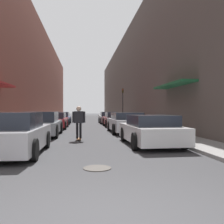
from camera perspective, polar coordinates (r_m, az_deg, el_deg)
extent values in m
plane|color=#38383A|center=(28.18, -6.12, -2.43)|extent=(137.90, 137.90, 0.00)
cube|color=gray|center=(34.69, -13.64, -1.78)|extent=(1.80, 62.68, 0.12)
cube|color=gray|center=(34.76, 1.20, -1.77)|extent=(1.80, 62.68, 0.12)
cube|color=brown|center=(35.46, -18.36, 8.17)|extent=(4.00, 62.68, 12.37)
cube|color=#564C47|center=(35.52, 5.88, 7.71)|extent=(4.00, 62.68, 11.78)
cube|color=#1E6038|center=(15.05, 13.83, 6.03)|extent=(1.00, 4.80, 0.12)
cube|color=#B7B7BC|center=(8.79, -21.75, -5.60)|extent=(1.92, 4.01, 0.69)
cube|color=#232833|center=(8.55, -22.11, -1.76)|extent=(1.67, 2.09, 0.50)
cylinder|color=black|center=(9.83, -14.67, -6.10)|extent=(0.18, 0.64, 0.64)
cylinder|color=black|center=(7.42, -17.37, -8.28)|extent=(0.18, 0.64, 0.64)
cube|color=gray|center=(14.47, -15.81, -3.27)|extent=(1.97, 4.50, 0.61)
cube|color=#232833|center=(14.22, -15.96, -1.02)|extent=(1.72, 2.35, 0.54)
cylinder|color=black|center=(16.02, -18.36, -3.43)|extent=(0.18, 0.71, 0.71)
cylinder|color=black|center=(15.74, -11.60, -3.48)|extent=(0.18, 0.71, 0.71)
cylinder|color=black|center=(13.31, -20.80, -4.24)|extent=(0.18, 0.71, 0.71)
cylinder|color=black|center=(12.98, -12.66, -4.34)|extent=(0.18, 0.71, 0.71)
cube|color=maroon|center=(19.98, -12.95, -2.26)|extent=(1.85, 4.51, 0.62)
cube|color=#232833|center=(19.73, -13.02, -0.77)|extent=(1.62, 2.35, 0.43)
cylinder|color=black|center=(21.48, -14.90, -2.51)|extent=(0.18, 0.64, 0.64)
cylinder|color=black|center=(21.30, -10.14, -2.53)|extent=(0.18, 0.64, 0.64)
cylinder|color=black|center=(18.73, -16.13, -2.96)|extent=(0.18, 0.64, 0.64)
cylinder|color=black|center=(18.52, -10.67, -2.99)|extent=(0.18, 0.64, 0.64)
cube|color=navy|center=(25.73, -11.55, -1.70)|extent=(1.76, 4.74, 0.57)
cube|color=#232833|center=(25.48, -11.60, -0.53)|extent=(1.54, 2.46, 0.49)
cylinder|color=black|center=(27.28, -13.08, -1.89)|extent=(0.18, 0.61, 0.61)
cylinder|color=black|center=(27.15, -9.48, -1.90)|extent=(0.18, 0.61, 0.61)
cylinder|color=black|center=(24.37, -13.86, -2.18)|extent=(0.18, 0.61, 0.61)
cylinder|color=black|center=(24.22, -9.83, -2.19)|extent=(0.18, 0.61, 0.61)
cube|color=silver|center=(10.44, 8.77, -4.75)|extent=(1.99, 4.17, 0.64)
cube|color=#232833|center=(10.21, 9.08, -1.90)|extent=(1.71, 2.19, 0.42)
cylinder|color=black|center=(11.51, 2.63, -5.13)|extent=(0.18, 0.64, 0.64)
cylinder|color=black|center=(11.94, 11.40, -4.93)|extent=(0.18, 0.64, 0.64)
cylinder|color=black|center=(9.01, 5.26, -6.70)|extent=(0.18, 0.64, 0.64)
cylinder|color=black|center=(9.56, 16.17, -6.31)|extent=(0.18, 0.64, 0.64)
cube|color=#B7B7BC|center=(15.94, 3.22, -2.83)|extent=(2.01, 4.53, 0.68)
cube|color=#232833|center=(15.70, 3.36, -0.88)|extent=(1.74, 2.37, 0.42)
cylinder|color=black|center=(17.20, -0.67, -3.23)|extent=(0.18, 0.65, 0.65)
cylinder|color=black|center=(17.50, 5.48, -3.17)|extent=(0.18, 0.65, 0.65)
cylinder|color=black|center=(14.44, 0.48, -3.95)|extent=(0.18, 0.65, 0.65)
cylinder|color=black|center=(14.79, 7.75, -3.85)|extent=(0.18, 0.65, 0.65)
cube|color=maroon|center=(21.73, 0.66, -2.02)|extent=(1.82, 4.22, 0.61)
cube|color=#232833|center=(21.50, 0.73, -0.64)|extent=(1.59, 2.20, 0.44)
cylinder|color=black|center=(22.94, -1.91, -2.28)|extent=(0.18, 0.66, 0.66)
cylinder|color=black|center=(23.15, 2.39, -2.25)|extent=(0.18, 0.66, 0.66)
cylinder|color=black|center=(20.35, -1.30, -2.64)|extent=(0.18, 0.66, 0.66)
cylinder|color=black|center=(20.58, 3.53, -2.60)|extent=(0.18, 0.66, 0.66)
cube|color=gray|center=(26.65, -0.75, -1.57)|extent=(1.92, 4.24, 0.61)
cube|color=#232833|center=(26.43, -0.71, -0.44)|extent=(1.68, 2.21, 0.45)
cylinder|color=black|center=(27.88, -2.92, -1.81)|extent=(0.18, 0.62, 0.62)
cylinder|color=black|center=(28.06, 0.85, -1.80)|extent=(0.18, 0.62, 0.62)
cylinder|color=black|center=(25.27, -2.54, -2.06)|extent=(0.18, 0.62, 0.62)
cylinder|color=black|center=(25.47, 1.62, -2.04)|extent=(0.18, 0.62, 0.62)
cube|color=brown|center=(12.11, -7.59, -6.06)|extent=(0.20, 0.78, 0.02)
cylinder|color=beige|center=(12.37, -7.93, -6.10)|extent=(0.03, 0.06, 0.06)
cylinder|color=beige|center=(12.36, -7.22, -6.10)|extent=(0.03, 0.06, 0.06)
cylinder|color=beige|center=(11.87, -7.98, -6.38)|extent=(0.03, 0.06, 0.06)
cylinder|color=beige|center=(11.87, -7.24, -6.38)|extent=(0.03, 0.06, 0.06)
cylinder|color=black|center=(12.08, -7.96, -4.27)|extent=(0.11, 0.11, 0.74)
cylinder|color=black|center=(12.07, -7.23, -4.27)|extent=(0.11, 0.11, 0.74)
cube|color=#232328|center=(12.04, -7.60, -1.16)|extent=(0.44, 0.20, 0.57)
sphere|color=beige|center=(12.03, -7.60, 0.75)|extent=(0.24, 0.24, 0.24)
cylinder|color=#232328|center=(12.05, -8.86, -1.16)|extent=(0.09, 0.09, 0.54)
cylinder|color=#232328|center=(12.04, -6.34, -1.16)|extent=(0.09, 0.09, 0.54)
cylinder|color=#332D28|center=(6.33, -3.41, -12.68)|extent=(0.70, 0.70, 0.02)
cylinder|color=#2D2D2D|center=(26.82, 2.47, 1.53)|extent=(0.10, 0.10, 3.60)
cube|color=#332D0F|center=(26.90, 2.47, 4.89)|extent=(0.16, 0.16, 0.45)
sphere|color=red|center=(26.82, 2.50, 5.14)|extent=(0.11, 0.11, 0.11)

